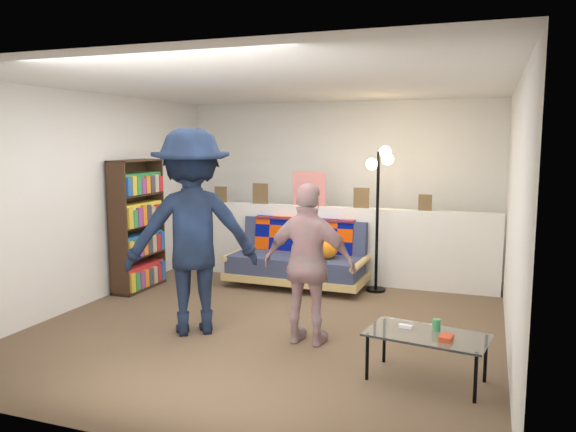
# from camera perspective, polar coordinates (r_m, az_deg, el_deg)

# --- Properties ---
(ground) EXTENTS (5.00, 5.00, 0.00)m
(ground) POSITION_cam_1_polar(r_m,az_deg,el_deg) (5.94, -1.33, -10.58)
(ground) COLOR brown
(ground) RESTS_ON ground
(room_shell) EXTENTS (4.60, 5.05, 2.45)m
(room_shell) POSITION_cam_1_polar(r_m,az_deg,el_deg) (6.08, 0.23, 5.89)
(room_shell) COLOR silver
(room_shell) RESTS_ON ground
(half_wall_ledge) EXTENTS (4.45, 0.15, 1.00)m
(half_wall_ledge) POSITION_cam_1_polar(r_m,az_deg,el_deg) (7.47, 3.66, -2.82)
(half_wall_ledge) COLOR silver
(half_wall_ledge) RESTS_ON ground
(ledge_decor) EXTENTS (2.97, 0.02, 0.45)m
(ledge_decor) POSITION_cam_1_polar(r_m,az_deg,el_deg) (7.42, 1.98, 2.40)
(ledge_decor) COLOR brown
(ledge_decor) RESTS_ON half_wall_ledge
(futon_sofa) EXTENTS (1.78, 0.89, 0.76)m
(futon_sofa) POSITION_cam_1_polar(r_m,az_deg,el_deg) (7.22, 1.15, -4.37)
(futon_sofa) COLOR tan
(futon_sofa) RESTS_ON ground
(bookshelf) EXTENTS (0.27, 0.81, 1.62)m
(bookshelf) POSITION_cam_1_polar(r_m,az_deg,el_deg) (7.26, -15.05, -1.32)
(bookshelf) COLOR black
(bookshelf) RESTS_ON ground
(coffee_table) EXTENTS (0.98, 0.64, 0.47)m
(coffee_table) POSITION_cam_1_polar(r_m,az_deg,el_deg) (4.57, 14.00, -11.83)
(coffee_table) COLOR black
(coffee_table) RESTS_ON ground
(floor_lamp) EXTENTS (0.36, 0.33, 1.79)m
(floor_lamp) POSITION_cam_1_polar(r_m,az_deg,el_deg) (6.94, 9.32, 2.72)
(floor_lamp) COLOR black
(floor_lamp) RESTS_ON ground
(person_left) EXTENTS (1.47, 1.32, 1.98)m
(person_left) POSITION_cam_1_polar(r_m,az_deg,el_deg) (5.48, -9.69, -1.61)
(person_left) COLOR black
(person_left) RESTS_ON ground
(person_right) EXTENTS (0.88, 0.39, 1.49)m
(person_right) POSITION_cam_1_polar(r_m,az_deg,el_deg) (5.12, 2.14, -4.96)
(person_right) COLOR pink
(person_right) RESTS_ON ground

